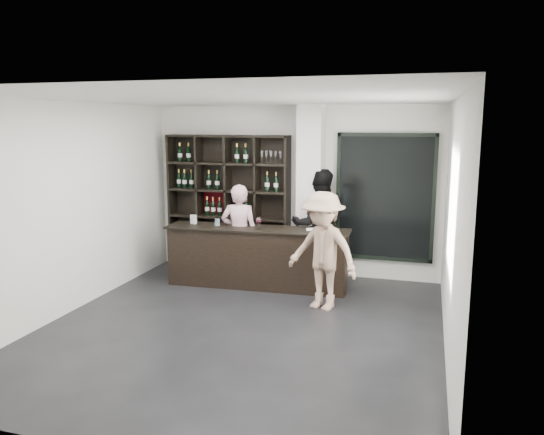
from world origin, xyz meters
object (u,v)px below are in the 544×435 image
(taster_black, at_px, (319,225))
(tasting_counter, at_px, (257,257))
(wine_shelf, at_px, (228,204))
(customer, at_px, (323,251))
(taster_pink, at_px, (239,234))

(taster_black, bearing_deg, tasting_counter, 19.92)
(wine_shelf, bearing_deg, taster_black, -5.67)
(wine_shelf, bearing_deg, customer, -37.18)
(wine_shelf, distance_m, tasting_counter, 1.35)
(taster_black, distance_m, customer, 1.39)
(taster_pink, xyz_separation_m, taster_black, (1.20, 0.55, 0.12))
(wine_shelf, xyz_separation_m, taster_black, (1.66, -0.17, -0.27))
(customer, bearing_deg, wine_shelf, 163.35)
(tasting_counter, relative_size, customer, 1.76)
(wine_shelf, relative_size, taster_black, 1.28)
(tasting_counter, height_order, taster_black, taster_black)
(wine_shelf, xyz_separation_m, taster_pink, (0.46, -0.72, -0.38))
(tasting_counter, height_order, customer, customer)
(customer, bearing_deg, taster_pink, 172.98)
(taster_pink, relative_size, customer, 0.98)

